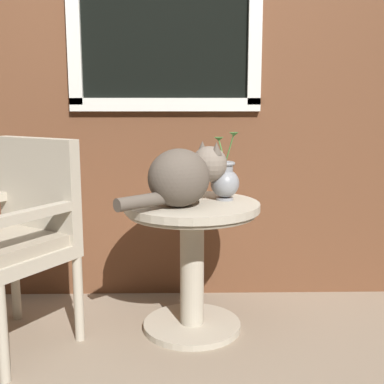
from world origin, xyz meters
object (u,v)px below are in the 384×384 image
at_px(wicker_side_table, 192,242).
at_px(wicker_chair, 17,231).
at_px(cat, 184,175).
at_px(pewter_vase_with_ivy, 225,180).

relative_size(wicker_side_table, wicker_chair, 0.68).
xyz_separation_m(wicker_side_table, wicker_chair, (-0.78, -0.11, 0.09)).
relative_size(wicker_chair, cat, 1.88).
bearing_deg(wicker_side_table, wicker_chair, -172.14).
bearing_deg(wicker_side_table, cat, -119.06).
bearing_deg(wicker_side_table, pewter_vase_with_ivy, 21.85).
distance_m(cat, pewter_vase_with_ivy, 0.24).
height_order(wicker_side_table, pewter_vase_with_ivy, pewter_vase_with_ivy).
xyz_separation_m(wicker_chair, cat, (0.74, 0.04, 0.24)).
distance_m(wicker_side_table, pewter_vase_with_ivy, 0.33).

